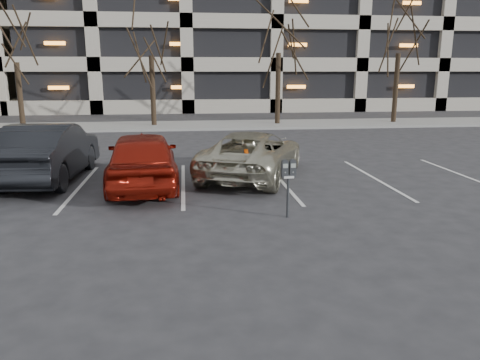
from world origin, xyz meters
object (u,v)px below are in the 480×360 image
object	(u,v)px
tree_d	(402,8)
suv_silver	(252,154)
parking_meter	(288,174)
tree_b	(149,10)
tree_c	(279,6)
car_red	(143,159)
car_dark	(48,152)
tree_a	(12,20)

from	to	relation	value
tree_d	suv_silver	world-z (taller)	tree_d
parking_meter	suv_silver	size ratio (longest dim) A/B	0.23
tree_b	tree_c	size ratio (longest dim) A/B	0.96
tree_d	suv_silver	size ratio (longest dim) A/B	1.66
car_red	car_dark	bearing A→B (deg)	-26.95
tree_c	tree_d	bearing A→B (deg)	0.00
tree_c	tree_d	world-z (taller)	tree_c
tree_a	tree_b	world-z (taller)	tree_b
tree_d	parking_meter	bearing A→B (deg)	-120.81
tree_c	parking_meter	world-z (taller)	tree_c
tree_b	car_dark	world-z (taller)	tree_b
tree_a	parking_meter	xyz separation A→B (m)	(10.84, -17.03, -4.66)
suv_silver	tree_b	bearing A→B (deg)	-51.60
tree_d	car_red	distance (m)	20.19
tree_b	tree_d	xyz separation A→B (m)	(14.00, 0.00, 0.27)
tree_b	car_red	distance (m)	14.96
suv_silver	car_red	size ratio (longest dim) A/B	1.18
tree_a	tree_c	bearing A→B (deg)	0.00
car_dark	tree_a	bearing A→B (deg)	-66.52
tree_d	car_dark	distance (m)	21.39
tree_d	car_dark	world-z (taller)	tree_d
tree_c	parking_meter	size ratio (longest dim) A/B	7.18
car_red	tree_c	bearing A→B (deg)	-118.48
tree_b	car_dark	bearing A→B (deg)	-99.93
tree_c	car_dark	distance (m)	16.71
suv_silver	car_red	bearing A→B (deg)	39.03
car_dark	tree_d	bearing A→B (deg)	-138.95
parking_meter	car_red	xyz separation A→B (m)	(-3.31, 3.10, -0.18)
tree_a	suv_silver	xyz separation A→B (m)	(10.66, -13.01, -4.94)
tree_d	parking_meter	world-z (taller)	tree_d
tree_c	suv_silver	distance (m)	14.64
tree_b	tree_c	bearing A→B (deg)	0.00
tree_c	car_red	distance (m)	16.38
tree_a	suv_silver	distance (m)	17.53
tree_b	tree_d	distance (m)	14.00
tree_b	suv_silver	size ratio (longest dim) A/B	1.59
suv_silver	car_dark	size ratio (longest dim) A/B	1.08
tree_b	tree_a	bearing A→B (deg)	180.00
tree_a	car_dark	xyz separation A→B (m)	(4.77, -12.73, -4.79)
tree_d	car_red	bearing A→B (deg)	-134.03
parking_meter	tree_d	bearing A→B (deg)	55.54
tree_a	car_dark	size ratio (longest dim) A/B	1.55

